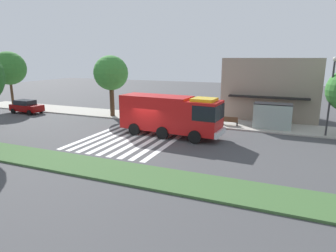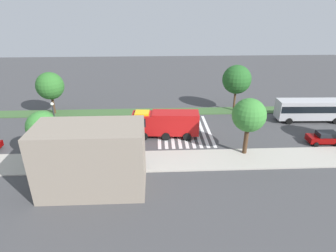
# 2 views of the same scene
# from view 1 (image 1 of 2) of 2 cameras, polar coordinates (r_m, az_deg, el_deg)

# --- Properties ---
(ground_plane) EXTENTS (120.00, 120.00, 0.00)m
(ground_plane) POSITION_cam_1_polar(r_m,az_deg,el_deg) (25.49, -4.83, -2.41)
(ground_plane) COLOR #424244
(sidewalk) EXTENTS (60.00, 4.61, 0.14)m
(sidewalk) POSITION_cam_1_polar(r_m,az_deg,el_deg) (32.87, 1.85, 1.31)
(sidewalk) COLOR #ADA89E
(sidewalk) RESTS_ON ground_plane
(median_strip) EXTENTS (60.00, 3.00, 0.14)m
(median_strip) POSITION_cam_1_polar(r_m,az_deg,el_deg) (19.45, -15.16, -7.65)
(median_strip) COLOR #3D6033
(median_strip) RESTS_ON ground_plane
(crosswalk) EXTENTS (7.65, 10.84, 0.01)m
(crosswalk) POSITION_cam_1_polar(r_m,az_deg,el_deg) (25.91, -6.62, -2.18)
(crosswalk) COLOR silver
(crosswalk) RESTS_ON ground_plane
(fire_truck) EXTENTS (9.40, 3.31, 3.59)m
(fire_truck) POSITION_cam_1_polar(r_m,az_deg,el_deg) (25.64, 0.93, 2.39)
(fire_truck) COLOR #B71414
(fire_truck) RESTS_ON ground_plane
(parked_car_west) EXTENTS (4.29, 2.08, 1.67)m
(parked_car_west) POSITION_cam_1_polar(r_m,az_deg,el_deg) (40.83, -25.95, 3.45)
(parked_car_west) COLOR #720505
(parked_car_west) RESTS_ON ground_plane
(bus_stop_shelter) EXTENTS (3.50, 1.40, 2.46)m
(bus_stop_shelter) POSITION_cam_1_polar(r_m,az_deg,el_deg) (29.51, 19.77, 2.76)
(bus_stop_shelter) COLOR #4C4C51
(bus_stop_shelter) RESTS_ON sidewalk
(bench_near_shelter) EXTENTS (1.60, 0.50, 0.90)m
(bench_near_shelter) POSITION_cam_1_polar(r_m,az_deg,el_deg) (30.23, 12.01, 0.98)
(bench_near_shelter) COLOR #4C3823
(bench_near_shelter) RESTS_ON sidewalk
(street_lamp) EXTENTS (0.36, 0.36, 6.78)m
(street_lamp) POSITION_cam_1_polar(r_m,az_deg,el_deg) (28.70, 29.26, 6.05)
(street_lamp) COLOR #2D2D30
(street_lamp) RESTS_ON sidewalk
(storefront_building) EXTENTS (10.13, 5.86, 6.82)m
(storefront_building) POSITION_cam_1_polar(r_m,az_deg,el_deg) (35.14, 19.34, 6.86)
(storefront_building) COLOR gray
(storefront_building) RESTS_ON ground_plane
(sidewalk_tree_far_west) EXTENTS (4.46, 4.46, 7.56)m
(sidewalk_tree_far_west) POSITION_cam_1_polar(r_m,az_deg,el_deg) (45.61, -28.66, 9.87)
(sidewalk_tree_far_west) COLOR #47301E
(sidewalk_tree_far_west) RESTS_ON sidewalk
(sidewalk_tree_west) EXTENTS (3.96, 3.96, 6.98)m
(sidewalk_tree_west) POSITION_cam_1_polar(r_m,az_deg,el_deg) (34.59, -11.11, 10.07)
(sidewalk_tree_west) COLOR #47301E
(sidewalk_tree_west) RESTS_ON sidewalk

